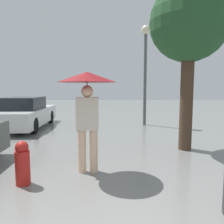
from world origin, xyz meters
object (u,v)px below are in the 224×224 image
Objects in this scene: parked_car_farthest at (25,114)px; street_lamp at (145,58)px; pedestrian at (87,93)px; fire_hydrant at (22,163)px; tree at (189,25)px.

street_lamp is (5.23, 0.46, 2.40)m from parked_car_farthest.
pedestrian is 2.57× the size of fire_hydrant.
fire_hydrant is (-3.65, -2.07, -2.94)m from tree.
street_lamp is (-0.37, 4.02, -0.32)m from tree.
pedestrian reaches higher than parked_car_farthest.
tree is 1.00× the size of street_lamp.
street_lamp is 5.70× the size of fire_hydrant.
parked_car_farthest is at bearing 120.88° from pedestrian.
parked_car_farthest is at bearing -174.97° from street_lamp.
parked_car_farthest is 7.17m from tree.
pedestrian reaches higher than fire_hydrant.
parked_car_farthest is at bearing 147.58° from tree.
parked_car_farthest is 5.96m from fire_hydrant.
pedestrian is at bearing 26.36° from fire_hydrant.
parked_car_farthest is (-3.04, 5.09, -0.98)m from pedestrian.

